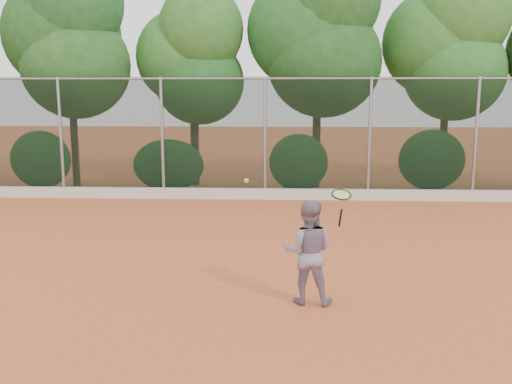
{
  "coord_description": "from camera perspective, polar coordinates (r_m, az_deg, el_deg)",
  "views": [
    {
      "loc": [
        0.46,
        -9.47,
        3.13
      ],
      "look_at": [
        0.0,
        1.0,
        1.25
      ],
      "focal_mm": 40.0,
      "sensor_mm": 36.0,
      "label": 1
    }
  ],
  "objects": [
    {
      "name": "tennis_ball_in_flight",
      "position": [
        8.13,
        -0.98,
        1.14
      ],
      "size": [
        0.07,
        0.07,
        0.07
      ],
      "color": "#B3DA31",
      "rests_on": "ground"
    },
    {
      "name": "foliage_backdrop",
      "position": [
        18.52,
        -0.62,
        14.11
      ],
      "size": [
        23.7,
        3.63,
        7.55
      ],
      "color": "#3E2918",
      "rests_on": "ground"
    },
    {
      "name": "ground",
      "position": [
        9.99,
        -0.26,
        -8.1
      ],
      "size": [
        80.0,
        80.0,
        0.0
      ],
      "primitive_type": "plane",
      "color": "#C75C2F",
      "rests_on": "ground"
    },
    {
      "name": "tennis_player",
      "position": [
        8.47,
        5.2,
        -5.98
      ],
      "size": [
        0.82,
        0.67,
        1.56
      ],
      "primitive_type": "imported",
      "rotation": [
        0.0,
        0.0,
        3.03
      ],
      "color": "gray",
      "rests_on": "ground"
    },
    {
      "name": "tennis_racket",
      "position": [
        8.14,
        8.52,
        -0.54
      ],
      "size": [
        0.33,
        0.32,
        0.56
      ],
      "color": "black",
      "rests_on": "ground"
    },
    {
      "name": "chainlink_fence",
      "position": [
        16.53,
        0.92,
        5.76
      ],
      "size": [
        24.09,
        0.09,
        3.5
      ],
      "color": "black",
      "rests_on": "ground"
    },
    {
      "name": "concrete_curb",
      "position": [
        16.57,
        0.89,
        -0.19
      ],
      "size": [
        24.0,
        0.2,
        0.3
      ],
      "primitive_type": "cube",
      "color": "beige",
      "rests_on": "ground"
    }
  ]
}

